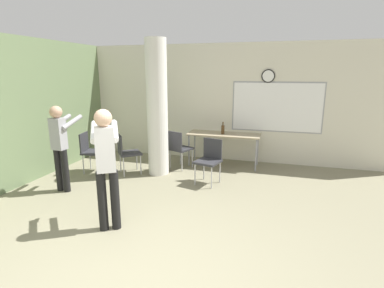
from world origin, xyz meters
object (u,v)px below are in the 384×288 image
Objects in this scene: folding_table at (224,136)px; chair_table_left at (179,147)px; person_watching_back at (60,142)px; person_playing_front at (106,161)px; chair_near_pillar at (126,151)px; bottle_on_table at (223,129)px; chair_by_left_wall at (91,149)px; chair_table_front at (209,158)px.

chair_table_left is at bearing -150.21° from folding_table.
person_watching_back is 1.83m from person_playing_front.
bottle_on_table is at bearing 31.69° from chair_near_pillar.
chair_near_pillar and chair_by_left_wall have the same top height.
person_playing_front is at bearing -67.97° from chair_near_pillar.
chair_table_front is (0.86, -0.68, 0.00)m from chair_table_left.
chair_by_left_wall is at bearing 129.30° from person_playing_front.
chair_table_front is 2.76m from person_watching_back.
folding_table is 3.49m from person_playing_front.
folding_table is 2.22m from chair_near_pillar.
chair_near_pillar is 1.82m from chair_table_front.
chair_near_pillar is at bearing -148.01° from folding_table.
chair_table_left is at bearing 88.18° from person_playing_front.
chair_table_left is 1.10m from chair_table_front.
chair_near_pillar is 2.37m from person_playing_front.
bottle_on_table is 1.09m from chair_table_left.
chair_near_pillar is 0.52× the size of person_playing_front.
folding_table is at bearing 87.05° from chair_table_front.
chair_table_front reaches higher than folding_table.
bottle_on_table reaches higher than chair_table_front.
chair_by_left_wall is 1.00× the size of chair_table_front.
folding_table is 1.23m from chair_table_front.
chair_near_pillar is 1.16m from chair_table_left.
chair_table_left is at bearing -150.91° from bottle_on_table.
person_watching_back is (-2.53, -2.31, 0.06)m from bottle_on_table.
chair_near_pillar is at bearing 6.92° from chair_by_left_wall.
chair_table_left is (-0.90, -0.50, -0.35)m from bottle_on_table.
person_playing_front reaches higher than bottle_on_table.
chair_table_front is (-0.04, -1.18, -0.35)m from bottle_on_table.
chair_by_left_wall is 2.70m from person_playing_front.
chair_near_pillar is at bearing -146.00° from chair_table_left.
bottle_on_table is 3.43m from person_watching_back.
folding_table is 1.90× the size of chair_table_left.
chair_table_left is (1.77, 0.75, 0.00)m from chair_by_left_wall.
chair_table_front is at bearing 65.95° from person_playing_front.
chair_table_left is at bearing 34.00° from chair_near_pillar.
bottle_on_table is at bearing 42.47° from person_watching_back.
bottle_on_table is 2.21m from chair_near_pillar.
chair_table_front is 0.52× the size of person_playing_front.
person_playing_front is (-1.01, -3.33, 0.29)m from folding_table.
chair_near_pillar is at bearing 112.03° from person_playing_front.
person_playing_front reaches higher than chair_table_left.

